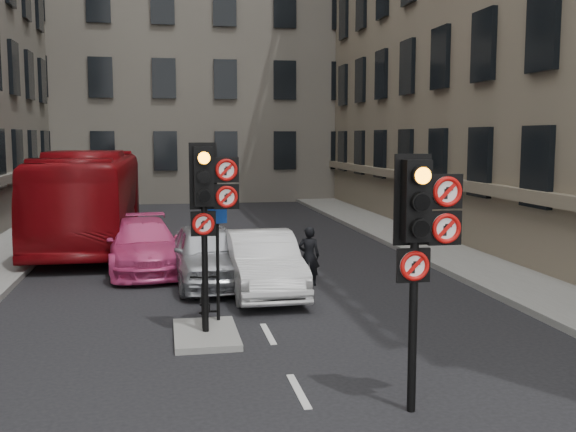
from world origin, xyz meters
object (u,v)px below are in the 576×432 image
object	(u,v)px
bus_red	(91,197)
info_sign	(218,248)
motorcyclist	(309,256)
motorcycle	(205,296)
car_silver	(208,254)
car_pink	(143,245)
signal_far	(209,196)
car_white	(262,263)
signal_near	(421,228)

from	to	relation	value
bus_red	info_sign	world-z (taller)	bus_red
motorcyclist	motorcycle	bearing A→B (deg)	58.32
car_silver	car_pink	xyz separation A→B (m)	(-1.72, 2.09, -0.05)
info_sign	car_silver	bearing A→B (deg)	70.50
signal_far	car_pink	size ratio (longest dim) A/B	0.72
car_pink	car_white	bearing A→B (deg)	-54.67
info_sign	motorcyclist	bearing A→B (deg)	33.58
car_white	signal_near	bearing A→B (deg)	-82.40
car_white	motorcycle	xyz separation A→B (m)	(-1.54, -2.48, -0.18)
signal_near	car_silver	xyz separation A→B (m)	(-2.32, 8.74, -1.81)
signal_near	car_pink	distance (m)	11.71
car_silver	signal_near	bearing A→B (deg)	-79.09
motorcyclist	signal_far	bearing A→B (deg)	66.67
motorcycle	info_sign	xyz separation A→B (m)	(0.25, -0.27, 1.03)
signal_near	car_white	size ratio (longest dim) A/B	0.79
signal_far	bus_red	size ratio (longest dim) A/B	0.30
bus_red	motorcycle	world-z (taller)	bus_red
signal_far	bus_red	bearing A→B (deg)	105.53
signal_near	motorcyclist	distance (m)	8.27
info_sign	motorcycle	bearing A→B (deg)	114.83
car_silver	info_sign	distance (m)	4.09
motorcycle	motorcyclist	distance (m)	4.18
signal_far	info_sign	distance (m)	1.35
motorcycle	motorcyclist	world-z (taller)	motorcyclist
car_silver	info_sign	size ratio (longest dim) A/B	1.99
signal_near	car_pink	xyz separation A→B (m)	(-4.04, 10.83, -1.86)
car_silver	info_sign	bearing A→B (deg)	-94.90
signal_far	info_sign	bearing A→B (deg)	73.82
motorcycle	info_sign	size ratio (longest dim) A/B	0.82
car_pink	motorcyclist	size ratio (longest dim) A/B	3.26
car_pink	motorcycle	bearing A→B (deg)	-82.46
motorcycle	signal_near	bearing A→B (deg)	-56.44
car_pink	info_sign	world-z (taller)	info_sign
car_white	car_pink	xyz separation A→B (m)	(-2.94, 3.35, -0.02)
car_pink	motorcyclist	distance (m)	5.06
motorcyclist	car_pink	bearing A→B (deg)	-21.94
signal_near	motorcyclist	bearing A→B (deg)	88.57
motorcycle	car_white	bearing A→B (deg)	63.78
signal_far	car_silver	world-z (taller)	signal_far
car_white	info_sign	world-z (taller)	info_sign
bus_red	motorcycle	size ratio (longest dim) A/B	6.31
car_white	motorcyclist	xyz separation A→B (m)	(1.30, 0.58, 0.02)
signal_far	motorcyclist	size ratio (longest dim) A/B	2.34
signal_far	car_white	xyz separation A→B (m)	(1.50, 3.48, -1.96)
car_white	motorcyclist	world-z (taller)	motorcyclist
signal_near	car_pink	bearing A→B (deg)	110.43
car_pink	info_sign	distance (m)	6.38
bus_red	motorcyclist	xyz separation A→B (m)	(6.19, -8.12, -0.89)
car_white	motorcyclist	size ratio (longest dim) A/B	2.95
signal_far	motorcyclist	bearing A→B (deg)	55.42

